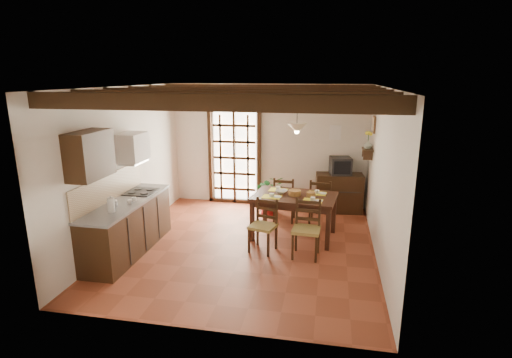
% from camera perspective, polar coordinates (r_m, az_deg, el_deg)
% --- Properties ---
extents(ground_plane, '(5.00, 5.00, 0.00)m').
position_cam_1_polar(ground_plane, '(7.31, -1.37, -9.51)').
color(ground_plane, brown).
extents(room_shell, '(4.52, 5.02, 2.81)m').
position_cam_1_polar(room_shell, '(6.77, -1.47, 4.66)').
color(room_shell, silver).
rests_on(room_shell, ground_plane).
extents(ceiling_beams, '(4.50, 4.34, 0.20)m').
position_cam_1_polar(ceiling_beams, '(6.67, -1.51, 12.07)').
color(ceiling_beams, black).
rests_on(ceiling_beams, room_shell).
extents(french_door, '(1.26, 0.11, 2.32)m').
position_cam_1_polar(french_door, '(9.41, -3.08, 3.52)').
color(french_door, white).
rests_on(french_door, ground_plane).
extents(kitchen_counter, '(0.64, 2.25, 1.38)m').
position_cam_1_polar(kitchen_counter, '(7.26, -17.81, -6.38)').
color(kitchen_counter, black).
rests_on(kitchen_counter, ground_plane).
extents(upper_cabinet, '(0.35, 0.80, 0.70)m').
position_cam_1_polar(upper_cabinet, '(6.37, -22.67, 3.20)').
color(upper_cabinet, black).
rests_on(upper_cabinet, room_shell).
extents(range_hood, '(0.38, 0.60, 0.54)m').
position_cam_1_polar(range_hood, '(7.44, -17.22, 4.27)').
color(range_hood, white).
rests_on(range_hood, room_shell).
extents(counter_items, '(0.50, 1.43, 0.25)m').
position_cam_1_polar(counter_items, '(7.18, -17.77, -2.51)').
color(counter_items, black).
rests_on(counter_items, kitchen_counter).
extents(dining_table, '(1.62, 1.15, 0.82)m').
position_cam_1_polar(dining_table, '(7.49, 5.52, -3.09)').
color(dining_table, '#341B11').
rests_on(dining_table, ground_plane).
extents(chair_near_left, '(0.51, 0.50, 0.92)m').
position_cam_1_polar(chair_near_left, '(7.01, 1.02, -8.01)').
color(chair_near_left, olive).
rests_on(chair_near_left, ground_plane).
extents(chair_near_right, '(0.48, 0.46, 0.97)m').
position_cam_1_polar(chair_near_right, '(6.85, 7.16, -8.55)').
color(chair_near_right, olive).
rests_on(chair_near_right, ground_plane).
extents(chair_far_left, '(0.45, 0.43, 0.96)m').
position_cam_1_polar(chair_far_left, '(8.41, 4.06, -4.02)').
color(chair_far_left, olive).
rests_on(chair_far_left, ground_plane).
extents(chair_far_right, '(0.49, 0.47, 0.98)m').
position_cam_1_polar(chair_far_right, '(8.28, 9.17, -4.46)').
color(chair_far_right, olive).
rests_on(chair_far_right, ground_plane).
extents(table_setting, '(1.10, 0.74, 0.10)m').
position_cam_1_polar(table_setting, '(7.43, 5.56, -1.54)').
color(table_setting, yellow).
rests_on(table_setting, dining_table).
extents(table_bowl, '(0.27, 0.27, 0.05)m').
position_cam_1_polar(table_bowl, '(7.56, 3.62, -1.83)').
color(table_bowl, white).
rests_on(table_bowl, dining_table).
extents(sideboard, '(1.06, 0.56, 0.87)m').
position_cam_1_polar(sideboard, '(9.11, 11.77, -1.96)').
color(sideboard, black).
rests_on(sideboard, ground_plane).
extents(crt_tv, '(0.51, 0.48, 0.38)m').
position_cam_1_polar(crt_tv, '(8.95, 11.97, 1.86)').
color(crt_tv, black).
rests_on(crt_tv, sideboard).
extents(fuse_box, '(0.25, 0.03, 0.32)m').
position_cam_1_polar(fuse_box, '(9.08, 11.26, 6.53)').
color(fuse_box, white).
rests_on(fuse_box, room_shell).
extents(plant_pot, '(0.38, 0.38, 0.23)m').
position_cam_1_polar(plant_pot, '(8.89, 1.92, -4.24)').
color(plant_pot, maroon).
rests_on(plant_pot, ground_plane).
extents(potted_plant, '(2.03, 1.91, 1.80)m').
position_cam_1_polar(potted_plant, '(8.76, 1.94, -1.40)').
color(potted_plant, '#144C19').
rests_on(potted_plant, ground_plane).
extents(wall_shelf, '(0.20, 0.42, 0.20)m').
position_cam_1_polar(wall_shelf, '(8.28, 15.64, 3.82)').
color(wall_shelf, black).
rests_on(wall_shelf, room_shell).
extents(shelf_vase, '(0.15, 0.15, 0.15)m').
position_cam_1_polar(shelf_vase, '(8.26, 15.70, 4.77)').
color(shelf_vase, '#B2BFB2').
rests_on(shelf_vase, wall_shelf).
extents(shelf_flowers, '(0.14, 0.14, 0.36)m').
position_cam_1_polar(shelf_flowers, '(8.23, 15.80, 6.19)').
color(shelf_flowers, yellow).
rests_on(shelf_flowers, shelf_vase).
extents(framed_picture, '(0.03, 0.32, 0.32)m').
position_cam_1_polar(framed_picture, '(8.21, 16.48, 7.49)').
color(framed_picture, brown).
rests_on(framed_picture, room_shell).
extents(pendant_lamp, '(0.36, 0.36, 0.84)m').
position_cam_1_polar(pendant_lamp, '(7.29, 5.85, 7.39)').
color(pendant_lamp, black).
rests_on(pendant_lamp, room_shell).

